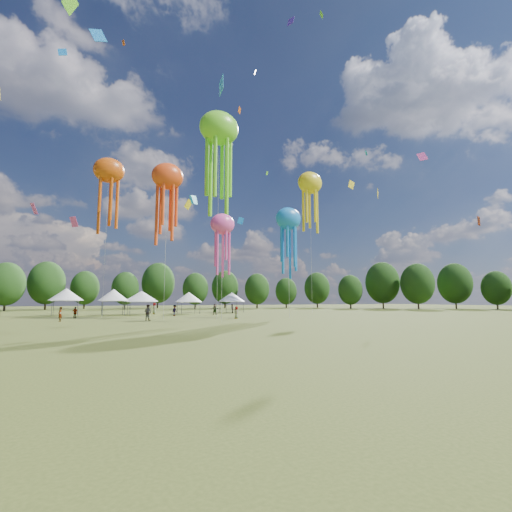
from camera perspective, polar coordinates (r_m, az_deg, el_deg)
name	(u,v)px	position (r m, az deg, el deg)	size (l,w,h in m)	color
ground	(442,354)	(19.26, 26.89, -13.42)	(300.00, 300.00, 0.00)	#384416
spectator_near	(148,313)	(45.85, -16.43, -8.41)	(0.92, 0.72, 1.89)	gray
spectators_far	(183,310)	(59.72, -11.27, -8.19)	(27.86, 21.55, 1.93)	gray
festival_tents	(149,296)	(66.00, -16.17, -5.97)	(34.08, 9.57, 4.29)	#47474C
show_kites	(231,184)	(56.31, -3.84, 11.05)	(41.02, 21.90, 28.22)	#F34815
small_kites	(210,132)	(63.30, -7.15, 18.55)	(69.27, 56.46, 43.16)	#F34815
treeline	(147,279)	(75.38, -16.54, -3.40)	(201.57, 95.24, 13.43)	#38281C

